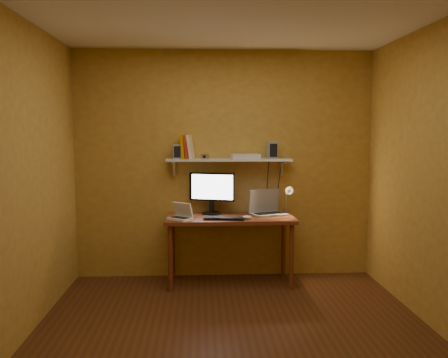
{
  "coord_description": "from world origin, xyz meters",
  "views": [
    {
      "loc": [
        -0.28,
        -3.83,
        1.68
      ],
      "look_at": [
        -0.02,
        1.18,
        1.18
      ],
      "focal_mm": 38.0,
      "sensor_mm": 36.0,
      "label": 1
    }
  ],
  "objects": [
    {
      "name": "keyboard",
      "position": [
        -0.02,
        1.13,
        0.76
      ],
      "size": [
        0.45,
        0.21,
        0.02
      ],
      "primitive_type": "cube",
      "rotation": [
        0.0,
        0.0,
        -0.16
      ],
      "color": "black",
      "rests_on": "desk"
    },
    {
      "name": "speaker_left",
      "position": [
        -0.53,
        1.48,
        1.46
      ],
      "size": [
        0.1,
        0.1,
        0.16
      ],
      "primitive_type": "cube",
      "rotation": [
        0.0,
        0.0,
        0.06
      ],
      "color": "gray",
      "rests_on": "wall_shelf"
    },
    {
      "name": "laptop",
      "position": [
        0.47,
        1.41,
        0.82
      ],
      "size": [
        0.44,
        0.38,
        0.28
      ],
      "rotation": [
        0.0,
        0.0,
        0.35
      ],
      "color": "gray",
      "rests_on": "desk"
    },
    {
      "name": "netbook",
      "position": [
        -0.48,
        1.16,
        0.8
      ],
      "size": [
        0.29,
        0.28,
        0.18
      ],
      "rotation": [
        0.0,
        0.0,
        -0.67
      ],
      "color": "white",
      "rests_on": "desk"
    },
    {
      "name": "monitor",
      "position": [
        -0.15,
        1.47,
        1.01
      ],
      "size": [
        0.51,
        0.27,
        0.47
      ],
      "rotation": [
        0.0,
        0.0,
        -0.28
      ],
      "color": "black",
      "rests_on": "desk"
    },
    {
      "name": "desk_lamp",
      "position": [
        0.71,
        1.41,
        0.96
      ],
      "size": [
        0.09,
        0.23,
        0.38
      ],
      "color": "silver",
      "rests_on": "desk"
    },
    {
      "name": "books",
      "position": [
        -0.42,
        1.5,
        1.51
      ],
      "size": [
        0.17,
        0.19,
        0.27
      ],
      "color": "#BD7A00",
      "rests_on": "wall_shelf"
    },
    {
      "name": "shelf_camera",
      "position": [
        -0.22,
        1.42,
        1.4
      ],
      "size": [
        0.09,
        0.06,
        0.05
      ],
      "color": "silver",
      "rests_on": "wall_shelf"
    },
    {
      "name": "desk",
      "position": [
        0.05,
        1.28,
        0.66
      ],
      "size": [
        1.4,
        0.6,
        0.75
      ],
      "color": "brown",
      "rests_on": "ground"
    },
    {
      "name": "wall_shelf",
      "position": [
        0.05,
        1.47,
        1.36
      ],
      "size": [
        1.4,
        0.25,
        0.21
      ],
      "color": "silver",
      "rests_on": "room"
    },
    {
      "name": "router",
      "position": [
        0.23,
        1.47,
        1.4
      ],
      "size": [
        0.34,
        0.24,
        0.05
      ],
      "primitive_type": "cube",
      "rotation": [
        0.0,
        0.0,
        0.1
      ],
      "color": "white",
      "rests_on": "wall_shelf"
    },
    {
      "name": "speaker_right",
      "position": [
        0.53,
        1.47,
        1.47
      ],
      "size": [
        0.12,
        0.12,
        0.19
      ],
      "primitive_type": "cube",
      "rotation": [
        0.0,
        0.0,
        0.13
      ],
      "color": "gray",
      "rests_on": "wall_shelf"
    },
    {
      "name": "mouse",
      "position": [
        0.22,
        1.13,
        0.77
      ],
      "size": [
        0.11,
        0.08,
        0.04
      ],
      "primitive_type": "ellipsoid",
      "rotation": [
        0.0,
        0.0,
        -0.17
      ],
      "color": "white",
      "rests_on": "desk"
    },
    {
      "name": "room",
      "position": [
        0.0,
        0.0,
        1.3
      ],
      "size": [
        3.44,
        3.24,
        2.64
      ],
      "color": "#4F2A14",
      "rests_on": "ground"
    }
  ]
}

